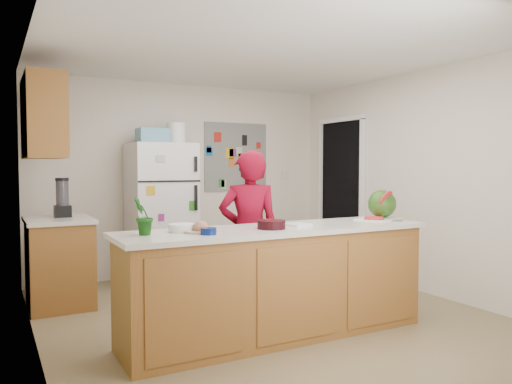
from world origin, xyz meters
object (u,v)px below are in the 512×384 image
refrigerator (161,213)px  watermelon (382,204)px  person (249,235)px  cherry_bowl (271,224)px

refrigerator → watermelon: refrigerator is taller
refrigerator → person: bearing=-81.3°
refrigerator → cherry_bowl: bearing=-86.4°
watermelon → person: bearing=157.7°
refrigerator → cherry_bowl: 2.46m
refrigerator → person: (0.28, -1.82, -0.07)m
watermelon → cherry_bowl: watermelon is taller
person → refrigerator: bearing=-61.3°
watermelon → refrigerator: bearing=122.4°
watermelon → cherry_bowl: bearing=-173.6°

